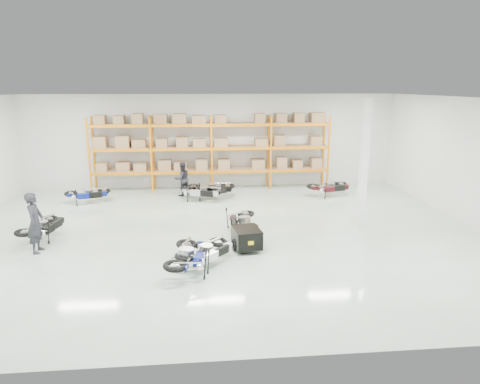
{
  "coord_description": "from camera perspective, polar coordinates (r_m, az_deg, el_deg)",
  "views": [
    {
      "loc": [
        -0.51,
        -13.85,
        4.92
      ],
      "look_at": [
        0.89,
        1.29,
        1.1
      ],
      "focal_mm": 32.0,
      "sensor_mm": 36.0,
      "label": 1
    }
  ],
  "objects": [
    {
      "name": "moto_back_a",
      "position": [
        19.38,
        -19.66,
        0.08
      ],
      "size": [
        1.78,
        1.18,
        1.06
      ],
      "primitive_type": null,
      "rotation": [
        0.0,
        -0.09,
        1.81
      ],
      "color": "navy",
      "rests_on": "ground"
    },
    {
      "name": "structural_column",
      "position": [
        15.68,
        16.19,
        3.74
      ],
      "size": [
        0.25,
        0.25,
        4.5
      ],
      "primitive_type": "cube",
      "color": "white",
      "rests_on": "ground"
    },
    {
      "name": "moto_blue_centre",
      "position": [
        11.71,
        -6.77,
        -7.87
      ],
      "size": [
        1.2,
        1.96,
        1.19
      ],
      "primitive_type": null,
      "rotation": [
        0.0,
        -0.09,
        2.97
      ],
      "color": "#070E4C",
      "rests_on": "ground"
    },
    {
      "name": "moto_silver_left",
      "position": [
        12.07,
        -4.37,
        -7.42
      ],
      "size": [
        1.72,
        1.75,
        1.06
      ],
      "primitive_type": null,
      "rotation": [
        0.0,
        -0.09,
        2.38
      ],
      "color": "silver",
      "rests_on": "ground"
    },
    {
      "name": "room",
      "position": [
        14.12,
        -3.13,
        3.18
      ],
      "size": [
        18.0,
        18.0,
        18.0
      ],
      "color": "silver",
      "rests_on": "ground"
    },
    {
      "name": "person_left",
      "position": [
        14.17,
        -25.64,
        -3.71
      ],
      "size": [
        0.45,
        0.68,
        1.85
      ],
      "primitive_type": "imported",
      "rotation": [
        0.0,
        0.0,
        1.57
      ],
      "color": "#212129",
      "rests_on": "ground"
    },
    {
      "name": "moto_back_c",
      "position": [
        19.07,
        -3.91,
        0.88
      ],
      "size": [
        1.89,
        0.98,
        1.21
      ],
      "primitive_type": null,
      "rotation": [
        0.0,
        -0.09,
        1.6
      ],
      "color": "black",
      "rests_on": "ground"
    },
    {
      "name": "person_back",
      "position": [
        19.57,
        -7.71,
        1.73
      ],
      "size": [
        0.94,
        0.87,
        1.54
      ],
      "primitive_type": "imported",
      "rotation": [
        0.0,
        0.0,
        3.63
      ],
      "color": "black",
      "rests_on": "ground"
    },
    {
      "name": "moto_back_d",
      "position": [
        19.78,
        11.89,
        0.99
      ],
      "size": [
        1.91,
        1.26,
        1.13
      ],
      "primitive_type": null,
      "rotation": [
        0.0,
        -0.09,
        1.81
      ],
      "color": "#450D15",
      "rests_on": "ground"
    },
    {
      "name": "trailer",
      "position": [
        13.09,
        0.89,
        -6.11
      ],
      "size": [
        0.91,
        1.67,
        0.68
      ],
      "rotation": [
        0.0,
        0.0,
        0.15
      ],
      "color": "black",
      "rests_on": "ground"
    },
    {
      "name": "pallet_rack",
      "position": [
        20.48,
        -3.85,
        6.61
      ],
      "size": [
        11.28,
        0.98,
        3.62
      ],
      "color": "orange",
      "rests_on": "ground"
    },
    {
      "name": "moto_back_b",
      "position": [
        18.66,
        -5.15,
        0.42
      ],
      "size": [
        1.9,
        1.41,
        1.11
      ],
      "primitive_type": null,
      "rotation": [
        0.0,
        -0.09,
        1.2
      ],
      "color": "#B6BBC1",
      "rests_on": "ground"
    },
    {
      "name": "moto_black_far_left",
      "position": [
        15.44,
        -24.78,
        -3.8
      ],
      "size": [
        1.22,
        1.85,
        1.1
      ],
      "primitive_type": null,
      "rotation": [
        0.0,
        -0.09,
        2.9
      ],
      "color": "black",
      "rests_on": "ground"
    },
    {
      "name": "moto_touring_right",
      "position": [
        14.55,
        0.21,
        -3.46
      ],
      "size": [
        0.92,
        1.76,
        1.12
      ],
      "primitive_type": null,
      "rotation": [
        0.0,
        -0.09,
        -0.04
      ],
      "color": "black",
      "rests_on": "ground"
    }
  ]
}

